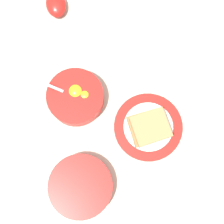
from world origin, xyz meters
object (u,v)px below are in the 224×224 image
(toast_plate, at_px, (148,127))
(soup_spoon, at_px, (55,1))
(egg_bowl, at_px, (76,97))
(toast_sandwich, at_px, (149,127))
(congee_bowl, at_px, (81,186))

(toast_plate, height_order, soup_spoon, soup_spoon)
(egg_bowl, xyz_separation_m, toast_sandwich, (-0.21, 0.02, 0.00))
(soup_spoon, bearing_deg, toast_plate, 142.61)
(toast_plate, relative_size, soup_spoon, 1.12)
(soup_spoon, bearing_deg, congee_bowl, 116.31)
(toast_sandwich, distance_m, soup_spoon, 0.45)
(toast_sandwich, xyz_separation_m, congee_bowl, (0.12, 0.19, -0.01))
(egg_bowl, distance_m, congee_bowl, 0.23)
(toast_plate, bearing_deg, congee_bowl, 58.29)
(egg_bowl, relative_size, toast_sandwich, 1.23)
(egg_bowl, relative_size, toast_plate, 0.85)
(toast_sandwich, xyz_separation_m, soup_spoon, (0.36, -0.28, -0.01))
(congee_bowl, bearing_deg, toast_sandwich, -122.45)
(toast_plate, bearing_deg, toast_sandwich, 101.65)
(egg_bowl, xyz_separation_m, toast_plate, (-0.21, 0.02, -0.02))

